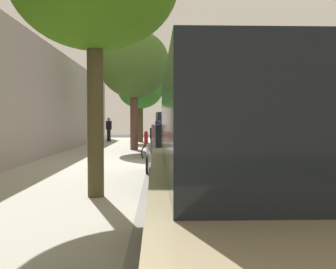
{
  "coord_description": "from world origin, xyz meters",
  "views": [
    {
      "loc": [
        1.94,
        14.34,
        1.62
      ],
      "look_at": [
        1.57,
        -0.15,
        1.08
      ],
      "focal_mm": 40.59,
      "sensor_mm": 36.0,
      "label": 1
    }
  ],
  "objects_px": {
    "bicycle_at_curb": "(163,153)",
    "parked_pickup_dark_blue_second": "(175,137)",
    "parked_suv_tan_far": "(268,194)",
    "parked_sedan_black_mid": "(185,156)",
    "street_tree_mid_block": "(134,64)",
    "street_tree_near_cyclist": "(140,87)",
    "fire_hydrant": "(146,138)",
    "parked_sedan_grey_nearest": "(170,134)",
    "cyclist_with_backpack": "(157,136)",
    "pedestrian_on_phone": "(109,128)"
  },
  "relations": [
    {
      "from": "parked_sedan_black_mid",
      "to": "street_tree_mid_block",
      "type": "height_order",
      "value": "street_tree_mid_block"
    },
    {
      "from": "parked_pickup_dark_blue_second",
      "to": "fire_hydrant",
      "type": "xyz_separation_m",
      "value": [
        1.45,
        -5.19,
        -0.32
      ]
    },
    {
      "from": "parked_pickup_dark_blue_second",
      "to": "parked_sedan_black_mid",
      "type": "bearing_deg",
      "value": 89.29
    },
    {
      "from": "cyclist_with_backpack",
      "to": "pedestrian_on_phone",
      "type": "relative_size",
      "value": 1.0
    },
    {
      "from": "street_tree_near_cyclist",
      "to": "bicycle_at_curb",
      "type": "bearing_deg",
      "value": 97.05
    },
    {
      "from": "bicycle_at_curb",
      "to": "street_tree_mid_block",
      "type": "bearing_deg",
      "value": -72.91
    },
    {
      "from": "parked_pickup_dark_blue_second",
      "to": "bicycle_at_curb",
      "type": "distance_m",
      "value": 2.41
    },
    {
      "from": "bicycle_at_curb",
      "to": "cyclist_with_backpack",
      "type": "height_order",
      "value": "cyclist_with_backpack"
    },
    {
      "from": "parked_pickup_dark_blue_second",
      "to": "bicycle_at_curb",
      "type": "relative_size",
      "value": 3.12
    },
    {
      "from": "parked_sedan_black_mid",
      "to": "parked_pickup_dark_blue_second",
      "type": "bearing_deg",
      "value": -90.71
    },
    {
      "from": "fire_hydrant",
      "to": "street_tree_near_cyclist",
      "type": "bearing_deg",
      "value": -82.49
    },
    {
      "from": "parked_pickup_dark_blue_second",
      "to": "pedestrian_on_phone",
      "type": "relative_size",
      "value": 3.27
    },
    {
      "from": "bicycle_at_curb",
      "to": "parked_pickup_dark_blue_second",
      "type": "bearing_deg",
      "value": -103.59
    },
    {
      "from": "cyclist_with_backpack",
      "to": "street_tree_near_cyclist",
      "type": "bearing_deg",
      "value": -83.84
    },
    {
      "from": "parked_suv_tan_far",
      "to": "pedestrian_on_phone",
      "type": "relative_size",
      "value": 2.85
    },
    {
      "from": "parked_sedan_grey_nearest",
      "to": "fire_hydrant",
      "type": "xyz_separation_m",
      "value": [
        1.44,
        1.93,
        -0.17
      ]
    },
    {
      "from": "parked_sedan_grey_nearest",
      "to": "street_tree_near_cyclist",
      "type": "relative_size",
      "value": 0.86
    },
    {
      "from": "parked_sedan_grey_nearest",
      "to": "fire_hydrant",
      "type": "bearing_deg",
      "value": 53.43
    },
    {
      "from": "parked_sedan_black_mid",
      "to": "cyclist_with_backpack",
      "type": "bearing_deg",
      "value": -83.03
    },
    {
      "from": "parked_pickup_dark_blue_second",
      "to": "parked_sedan_black_mid",
      "type": "distance_m",
      "value": 7.46
    },
    {
      "from": "cyclist_with_backpack",
      "to": "street_tree_mid_block",
      "type": "relative_size",
      "value": 0.28
    },
    {
      "from": "parked_sedan_grey_nearest",
      "to": "parked_pickup_dark_blue_second",
      "type": "xyz_separation_m",
      "value": [
        -0.01,
        7.12,
        0.15
      ]
    },
    {
      "from": "parked_sedan_grey_nearest",
      "to": "cyclist_with_backpack",
      "type": "bearing_deg",
      "value": 85.11
    },
    {
      "from": "cyclist_with_backpack",
      "to": "street_tree_mid_block",
      "type": "distance_m",
      "value": 5.42
    },
    {
      "from": "parked_sedan_black_mid",
      "to": "street_tree_mid_block",
      "type": "distance_m",
      "value": 10.51
    },
    {
      "from": "street_tree_near_cyclist",
      "to": "street_tree_mid_block",
      "type": "xyz_separation_m",
      "value": [
        -0.0,
        6.71,
        0.53
      ]
    },
    {
      "from": "parked_suv_tan_far",
      "to": "bicycle_at_curb",
      "type": "relative_size",
      "value": 2.72
    },
    {
      "from": "parked_pickup_dark_blue_second",
      "to": "street_tree_near_cyclist",
      "type": "bearing_deg",
      "value": -77.75
    },
    {
      "from": "parked_sedan_black_mid",
      "to": "parked_suv_tan_far",
      "type": "xyz_separation_m",
      "value": [
        -0.23,
        6.15,
        0.27
      ]
    },
    {
      "from": "parked_sedan_grey_nearest",
      "to": "parked_sedan_black_mid",
      "type": "distance_m",
      "value": 14.58
    },
    {
      "from": "parked_pickup_dark_blue_second",
      "to": "parked_sedan_black_mid",
      "type": "height_order",
      "value": "parked_pickup_dark_blue_second"
    },
    {
      "from": "pedestrian_on_phone",
      "to": "fire_hydrant",
      "type": "distance_m",
      "value": 5.26
    },
    {
      "from": "bicycle_at_curb",
      "to": "fire_hydrant",
      "type": "relative_size",
      "value": 2.07
    },
    {
      "from": "bicycle_at_curb",
      "to": "cyclist_with_backpack",
      "type": "distance_m",
      "value": 0.79
    },
    {
      "from": "street_tree_near_cyclist",
      "to": "parked_sedan_black_mid",
      "type": "bearing_deg",
      "value": 96.44
    },
    {
      "from": "pedestrian_on_phone",
      "to": "cyclist_with_backpack",
      "type": "bearing_deg",
      "value": 106.41
    },
    {
      "from": "parked_sedan_grey_nearest",
      "to": "parked_pickup_dark_blue_second",
      "type": "bearing_deg",
      "value": 90.1
    },
    {
      "from": "parked_suv_tan_far",
      "to": "parked_pickup_dark_blue_second",
      "type": "bearing_deg",
      "value": -89.4
    },
    {
      "from": "parked_suv_tan_far",
      "to": "street_tree_near_cyclist",
      "type": "bearing_deg",
      "value": -84.72
    },
    {
      "from": "pedestrian_on_phone",
      "to": "fire_hydrant",
      "type": "relative_size",
      "value": 1.97
    },
    {
      "from": "cyclist_with_backpack",
      "to": "pedestrian_on_phone",
      "type": "height_order",
      "value": "pedestrian_on_phone"
    },
    {
      "from": "bicycle_at_curb",
      "to": "cyclist_with_backpack",
      "type": "bearing_deg",
      "value": -63.65
    },
    {
      "from": "fire_hydrant",
      "to": "street_tree_mid_block",
      "type": "bearing_deg",
      "value": 80.49
    },
    {
      "from": "parked_sedan_grey_nearest",
      "to": "parked_sedan_black_mid",
      "type": "bearing_deg",
      "value": 89.69
    },
    {
      "from": "parked_suv_tan_far",
      "to": "fire_hydrant",
      "type": "xyz_separation_m",
      "value": [
        1.59,
        -18.8,
        -0.44
      ]
    },
    {
      "from": "street_tree_near_cyclist",
      "to": "pedestrian_on_phone",
      "type": "relative_size",
      "value": 3.15
    },
    {
      "from": "parked_suv_tan_far",
      "to": "street_tree_near_cyclist",
      "type": "distance_m",
      "value": 22.83
    },
    {
      "from": "parked_suv_tan_far",
      "to": "fire_hydrant",
      "type": "height_order",
      "value": "parked_suv_tan_far"
    },
    {
      "from": "parked_sedan_grey_nearest",
      "to": "cyclist_with_backpack",
      "type": "xyz_separation_m",
      "value": [
        0.77,
        8.95,
        0.24
      ]
    },
    {
      "from": "street_tree_near_cyclist",
      "to": "parked_pickup_dark_blue_second",
      "type": "bearing_deg",
      "value": 102.25
    }
  ]
}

